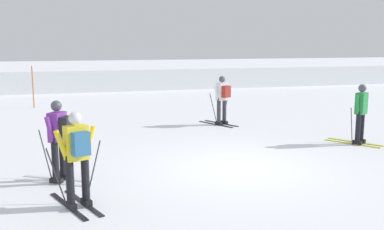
{
  "coord_description": "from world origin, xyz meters",
  "views": [
    {
      "loc": [
        -3.6,
        -9.09,
        2.89
      ],
      "look_at": [
        -0.49,
        2.25,
        0.9
      ],
      "focal_mm": 40.76,
      "sensor_mm": 36.0,
      "label": 1
    }
  ],
  "objects_px": {
    "skier_white": "(222,98)",
    "trail_marker_pole": "(33,87)",
    "skier_green": "(360,112)",
    "skier_yellow": "(77,155)",
    "skier_purple": "(59,137)"
  },
  "relations": [
    {
      "from": "skier_purple",
      "to": "skier_white",
      "type": "bearing_deg",
      "value": 43.67
    },
    {
      "from": "skier_purple",
      "to": "trail_marker_pole",
      "type": "height_order",
      "value": "trail_marker_pole"
    },
    {
      "from": "skier_yellow",
      "to": "skier_white",
      "type": "height_order",
      "value": "same"
    },
    {
      "from": "skier_yellow",
      "to": "skier_white",
      "type": "xyz_separation_m",
      "value": [
        4.97,
        6.66,
        -0.0
      ]
    },
    {
      "from": "skier_yellow",
      "to": "skier_white",
      "type": "distance_m",
      "value": 8.31
    },
    {
      "from": "skier_green",
      "to": "skier_white",
      "type": "xyz_separation_m",
      "value": [
        -2.81,
        3.77,
        0.04
      ]
    },
    {
      "from": "trail_marker_pole",
      "to": "skier_purple",
      "type": "bearing_deg",
      "value": -82.9
    },
    {
      "from": "skier_green",
      "to": "skier_purple",
      "type": "distance_m",
      "value": 8.23
    },
    {
      "from": "skier_white",
      "to": "trail_marker_pole",
      "type": "distance_m",
      "value": 8.97
    },
    {
      "from": "skier_white",
      "to": "skier_yellow",
      "type": "bearing_deg",
      "value": -126.72
    },
    {
      "from": "skier_yellow",
      "to": "trail_marker_pole",
      "type": "xyz_separation_m",
      "value": [
        -1.72,
        12.64,
        -0.04
      ]
    },
    {
      "from": "skier_yellow",
      "to": "skier_purple",
      "type": "xyz_separation_m",
      "value": [
        -0.34,
        1.59,
        0.0
      ]
    },
    {
      "from": "trail_marker_pole",
      "to": "skier_white",
      "type": "bearing_deg",
      "value": -41.76
    },
    {
      "from": "skier_green",
      "to": "trail_marker_pole",
      "type": "relative_size",
      "value": 0.93
    },
    {
      "from": "skier_yellow",
      "to": "skier_green",
      "type": "bearing_deg",
      "value": 20.38
    }
  ]
}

